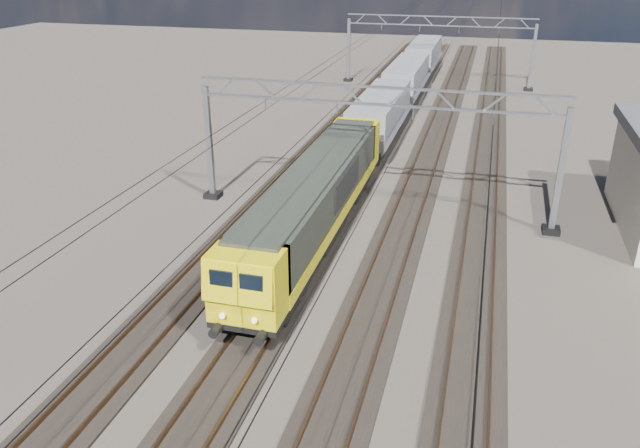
% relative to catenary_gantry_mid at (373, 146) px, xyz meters
% --- Properties ---
extents(ground, '(160.00, 160.00, 0.00)m').
position_rel_catenary_gantry_mid_xyz_m(ground, '(-0.00, -4.00, -3.91)').
color(ground, '#2A241F').
rests_on(ground, ground).
extents(track_outer_west, '(2.60, 140.00, 0.30)m').
position_rel_catenary_gantry_mid_xyz_m(track_outer_west, '(-6.00, -4.00, -3.83)').
color(track_outer_west, black).
rests_on(track_outer_west, ground).
extents(track_loco, '(2.60, 140.00, 0.30)m').
position_rel_catenary_gantry_mid_xyz_m(track_loco, '(-2.00, -4.00, -3.83)').
color(track_loco, black).
rests_on(track_loco, ground).
extents(track_inner_east, '(2.60, 140.00, 0.30)m').
position_rel_catenary_gantry_mid_xyz_m(track_inner_east, '(2.00, -4.00, -3.83)').
color(track_inner_east, black).
rests_on(track_inner_east, ground).
extents(track_outer_east, '(2.60, 140.00, 0.30)m').
position_rel_catenary_gantry_mid_xyz_m(track_outer_east, '(6.00, -4.00, -3.83)').
color(track_outer_east, black).
rests_on(track_outer_east, ground).
extents(catenary_gantry_mid, '(19.90, 0.90, 7.11)m').
position_rel_catenary_gantry_mid_xyz_m(catenary_gantry_mid, '(0.00, 0.00, 0.00)').
color(catenary_gantry_mid, '#9498A1').
rests_on(catenary_gantry_mid, ground).
extents(catenary_gantry_far, '(19.90, 0.90, 7.11)m').
position_rel_catenary_gantry_mid_xyz_m(catenary_gantry_far, '(0.00, 36.00, 0.00)').
color(catenary_gantry_far, '#9498A1').
rests_on(catenary_gantry_far, ground).
extents(overhead_wires, '(12.03, 140.00, 0.53)m').
position_rel_catenary_gantry_mid_xyz_m(overhead_wires, '(-0.00, 4.00, 1.84)').
color(overhead_wires, black).
rests_on(overhead_wires, ground).
extents(locomotive, '(2.76, 21.10, 3.62)m').
position_rel_catenary_gantry_mid_xyz_m(locomotive, '(-2.00, -4.20, -1.58)').
color(locomotive, black).
rests_on(locomotive, ground).
extents(hopper_wagon_lead, '(3.38, 13.00, 3.25)m').
position_rel_catenary_gantry_mid_xyz_m(hopper_wagon_lead, '(-2.00, 13.49, -1.67)').
color(hopper_wagon_lead, black).
rests_on(hopper_wagon_lead, ground).
extents(hopper_wagon_mid, '(3.38, 13.00, 3.25)m').
position_rel_catenary_gantry_mid_xyz_m(hopper_wagon_mid, '(-2.00, 27.69, -1.67)').
color(hopper_wagon_mid, black).
rests_on(hopper_wagon_mid, ground).
extents(hopper_wagon_third, '(3.38, 13.00, 3.25)m').
position_rel_catenary_gantry_mid_xyz_m(hopper_wagon_third, '(-2.00, 41.89, -1.67)').
color(hopper_wagon_third, black).
rests_on(hopper_wagon_third, ground).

